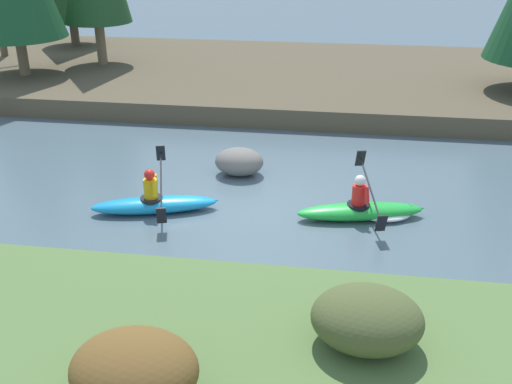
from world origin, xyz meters
TOP-DOWN VIEW (x-y plane):
  - ground_plane at (0.00, 0.00)m, footprint 90.00×90.00m
  - riverbank_far at (0.00, 10.47)m, footprint 44.00×10.27m
  - shrub_clump_second at (-0.47, -6.49)m, footprint 1.52×1.27m
  - shrub_clump_third at (2.22, -5.11)m, footprint 1.48×1.23m
  - kayaker_lead at (2.36, -0.07)m, footprint 2.79×2.05m
  - kayaker_middle at (-2.15, -0.43)m, footprint 2.77×2.04m
  - boulder_midstream at (-0.70, 1.87)m, footprint 1.20×0.94m

SIDE VIEW (x-z plane):
  - ground_plane at x=0.00m, z-range 0.00..0.00m
  - kayaker_lead at x=2.36m, z-range -0.40..0.80m
  - kayaker_middle at x=-2.15m, z-range -0.38..0.82m
  - riverbank_far at x=0.00m, z-range 0.00..0.63m
  - boulder_midstream at x=-0.70m, z-range 0.00..0.68m
  - shrub_clump_third at x=2.22m, z-range 0.71..1.51m
  - shrub_clump_second at x=-0.47m, z-range 0.71..1.53m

